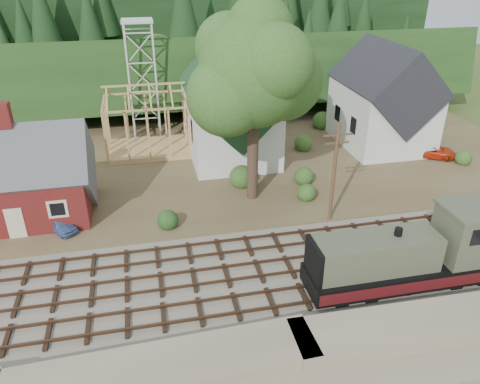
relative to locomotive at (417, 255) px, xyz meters
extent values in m
plane|color=#384C1E|center=(-9.22, 3.00, -2.21)|extent=(140.00, 140.00, 0.00)
cube|color=#7F7259|center=(-9.22, -5.50, -2.21)|extent=(64.00, 5.00, 1.60)
cube|color=#726B5B|center=(-9.22, 3.00, -2.13)|extent=(64.00, 11.00, 0.16)
cube|color=brown|center=(-9.22, 21.00, -2.06)|extent=(64.00, 26.00, 0.30)
cube|color=#1E3F19|center=(-9.22, 45.00, -2.21)|extent=(70.00, 28.96, 12.74)
cube|color=black|center=(-9.22, 61.00, -2.21)|extent=(80.00, 20.00, 12.00)
cube|color=#501612|center=(-25.22, 14.00, -0.01)|extent=(10.00, 7.00, 3.80)
cube|color=#4C4C51|center=(-25.22, 14.00, 1.89)|extent=(10.80, 7.41, 7.41)
cube|color=#501612|center=(-25.22, 14.00, 6.19)|extent=(0.90, 0.90, 1.80)
cube|color=beige|center=(-25.22, 10.48, -0.71)|extent=(1.20, 0.06, 2.40)
cube|color=silver|center=(-7.22, 23.00, 1.29)|extent=(8.00, 12.00, 6.40)
cube|color=#1C3D1D|center=(-7.22, 23.00, 4.49)|extent=(8.40, 12.96, 8.40)
cube|color=silver|center=(-7.22, 17.00, 6.49)|extent=(2.40, 2.40, 4.00)
cone|color=#1C3D1D|center=(-7.22, 17.00, 9.79)|extent=(5.37, 5.37, 2.60)
cube|color=silver|center=(8.78, 22.00, 1.29)|extent=(8.00, 10.00, 6.40)
cube|color=black|center=(8.78, 22.00, 4.49)|extent=(8.40, 10.80, 8.40)
cube|color=tan|center=(-15.22, 25.00, -1.66)|extent=(8.00, 6.00, 0.50)
cube|color=tan|center=(-15.22, 25.00, 4.99)|extent=(8.00, 0.18, 0.18)
cube|color=silver|center=(-16.62, 29.60, 4.09)|extent=(0.18, 0.18, 12.00)
cube|color=silver|center=(-13.82, 29.60, 4.09)|extent=(0.18, 0.18, 12.00)
cube|color=silver|center=(-16.62, 32.40, 4.09)|extent=(0.18, 0.18, 12.00)
cube|color=silver|center=(-13.82, 32.40, 4.09)|extent=(0.18, 0.18, 12.00)
cube|color=silver|center=(-15.22, 31.00, 10.09)|extent=(3.20, 3.20, 0.25)
cylinder|color=#38281E|center=(-7.22, 13.00, 2.09)|extent=(0.90, 0.90, 8.00)
sphere|color=#2B4F1D|center=(-7.22, 13.00, 8.59)|extent=(8.40, 8.40, 8.40)
sphere|color=#2B4F1D|center=(-4.72, 14.00, 7.59)|extent=(6.40, 6.40, 6.40)
sphere|color=#2B4F1D|center=(-9.42, 12.20, 7.09)|extent=(6.00, 6.00, 6.00)
cylinder|color=#4C331E|center=(-2.22, 8.20, 1.79)|extent=(0.28, 0.28, 8.00)
cube|color=#4C331E|center=(-2.22, 8.20, 4.99)|extent=(2.20, 0.12, 0.12)
cube|color=#4C331E|center=(-2.22, 8.20, 4.39)|extent=(1.80, 0.12, 0.12)
cube|color=black|center=(-0.49, 0.00, -1.87)|extent=(12.63, 2.63, 0.37)
cube|color=black|center=(-0.49, 0.00, -1.12)|extent=(12.63, 3.05, 1.16)
cube|color=#464A36|center=(-2.80, 0.00, 0.56)|extent=(7.58, 2.42, 2.21)
cube|color=#464A36|center=(3.51, 0.00, 1.14)|extent=(3.79, 2.95, 3.37)
cube|color=#464A36|center=(3.51, 0.00, 2.88)|extent=(4.00, 3.16, 0.21)
cube|color=#4D1013|center=(-0.49, -1.55, -1.12)|extent=(12.63, 0.04, 0.74)
cube|color=#4D1013|center=(-0.49, 1.55, -1.12)|extent=(12.63, 0.04, 0.74)
cylinder|color=black|center=(-1.54, 0.00, 1.77)|extent=(0.46, 0.46, 0.74)
imported|color=#5070AC|center=(-22.39, 10.92, -1.35)|extent=(3.06, 3.44, 1.13)
imported|color=red|center=(12.39, 17.45, -1.28)|extent=(4.98, 3.97, 1.26)
camera|label=1|loc=(-15.59, -20.76, 16.71)|focal=35.00mm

